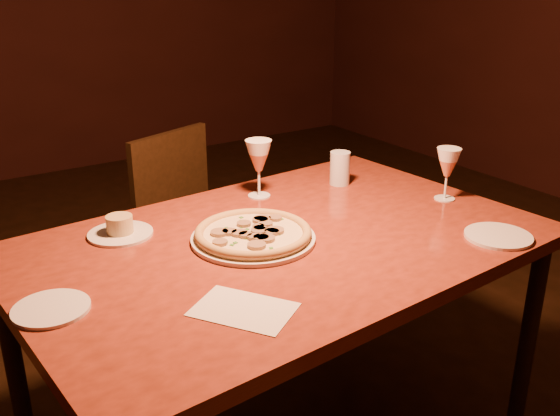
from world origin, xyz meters
TOP-DOWN VIEW (x-y plane):
  - floor at (0.00, 0.00)m, footprint 7.00×7.00m
  - dining_table at (-0.12, -0.19)m, footprint 1.60×1.09m
  - chair_far at (0.03, 0.73)m, footprint 0.56×0.56m
  - pizza_plate at (-0.20, -0.16)m, footprint 0.37×0.37m
  - ramekin_saucer at (-0.51, 0.10)m, footprint 0.19×0.19m
  - wine_glass_far at (0.01, 0.16)m, footprint 0.09×0.09m
  - wine_glass_right at (0.53, -0.22)m, footprint 0.08×0.08m
  - water_tumbler at (0.33, 0.10)m, footprint 0.07×0.07m
  - side_plate_left at (-0.80, -0.23)m, footprint 0.18×0.18m
  - side_plate_near at (0.42, -0.54)m, footprint 0.20×0.20m
  - menu_card at (-0.43, -0.48)m, footprint 0.26×0.28m

SIDE VIEW (x-z plane):
  - floor at x=0.00m, z-range 0.00..0.00m
  - chair_far at x=0.03m, z-range 0.06..0.97m
  - dining_table at x=-0.12m, z-range 0.34..1.16m
  - menu_card at x=-0.43m, z-range 0.82..0.83m
  - side_plate_left at x=-0.80m, z-range 0.82..0.83m
  - side_plate_near at x=0.42m, z-range 0.82..0.83m
  - ramekin_saucer at x=-0.51m, z-range 0.81..0.87m
  - pizza_plate at x=-0.20m, z-range 0.83..0.87m
  - water_tumbler at x=0.33m, z-range 0.82..0.95m
  - wine_glass_right at x=0.53m, z-range 0.82..1.01m
  - wine_glass_far at x=0.01m, z-range 0.82..1.03m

